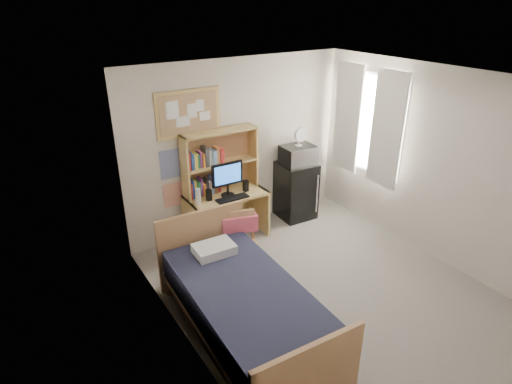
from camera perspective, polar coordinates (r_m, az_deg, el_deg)
floor at (r=5.58m, az=9.18°, el=-12.88°), size 3.60×4.20×0.02m
ceiling at (r=4.51m, az=11.48°, el=14.44°), size 3.60×4.20×0.02m
wall_back at (r=6.47m, az=-2.38°, el=6.09°), size 3.60×0.04×2.60m
wall_left at (r=4.02m, az=-9.32°, el=-6.65°), size 0.04×4.20×2.60m
wall_right at (r=6.19m, az=22.67°, el=3.27°), size 0.04×4.20×2.60m
window_unit at (r=6.77m, az=14.65°, el=8.82°), size 0.10×1.40×1.70m
curtain_left at (r=6.49m, az=17.02°, el=7.88°), size 0.04×0.55×1.70m
curtain_right at (r=7.01m, az=12.11°, el=9.63°), size 0.04×0.55×1.70m
bulletin_board at (r=5.94m, az=-9.01°, el=10.34°), size 0.94×0.03×0.64m
poster_wave at (r=6.03m, az=-11.38°, el=3.69°), size 0.30×0.01×0.42m
poster_japan at (r=6.21m, az=-11.02°, el=-0.36°), size 0.28×0.01×0.36m
desk at (r=6.40m, az=-3.94°, el=-3.25°), size 1.19×0.61×0.74m
desk_chair at (r=5.48m, az=-1.68°, el=-7.46°), size 0.56×0.56×0.90m
mini_fridge at (r=7.02m, az=5.32°, el=0.26°), size 0.58×0.58×0.94m
bed at (r=4.75m, az=-1.46°, el=-15.51°), size 1.21×2.26×0.61m
hutch at (r=6.18m, az=-4.81°, el=4.11°), size 1.13×0.31×0.92m
monitor at (r=6.09m, az=-3.84°, el=1.67°), size 0.47×0.05×0.50m
keyboard at (r=6.07m, az=-3.15°, el=-0.84°), size 0.48×0.16×0.02m
speaker_left at (r=6.04m, az=-6.31°, el=-0.39°), size 0.07×0.07×0.17m
speaker_right at (r=6.29m, az=-1.38°, el=0.84°), size 0.07×0.07×0.17m
water_bottle at (r=5.92m, az=-7.72°, el=-0.62°), size 0.07×0.07×0.23m
hoodie at (r=5.52m, az=-2.23°, el=-4.22°), size 0.49×0.27×0.22m
microwave at (r=6.77m, az=5.62°, el=4.94°), size 0.53×0.42×0.30m
desk_fan at (r=6.68m, az=5.72°, el=7.26°), size 0.24×0.24×0.28m
pillow at (r=5.08m, az=-5.60°, el=-7.57°), size 0.48×0.35×0.11m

